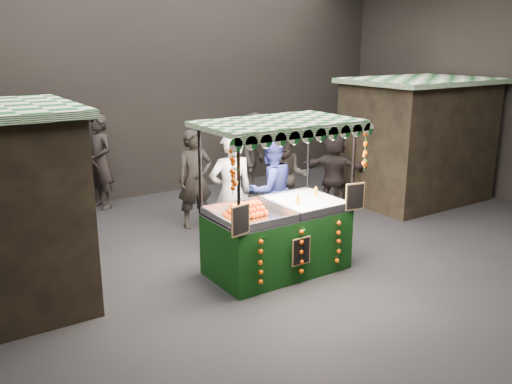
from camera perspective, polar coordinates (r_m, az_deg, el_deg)
ground at (r=8.55m, az=4.04°, el=-7.56°), size 12.00×12.00×0.00m
market_hall at (r=7.86m, az=4.52°, el=15.75°), size 12.10×10.10×5.05m
neighbour_stall_right at (r=12.19m, az=16.49°, el=5.28°), size 3.00×2.20×2.60m
juice_stall at (r=8.04m, az=2.42°, el=-3.66°), size 2.34×1.38×2.27m
vendor_grey at (r=8.72m, az=-2.63°, el=-0.18°), size 0.79×0.59×1.97m
vendor_blue at (r=9.23m, az=1.52°, el=0.20°), size 0.89×0.69×1.81m
shopper_0 at (r=10.02m, az=-6.41°, el=1.33°), size 0.71×0.52×1.81m
shopper_1 at (r=10.31m, az=3.23°, el=1.56°), size 1.06×1.02×1.72m
shopper_2 at (r=11.04m, az=-18.81°, el=1.96°), size 1.12×0.57×1.83m
shopper_3 at (r=12.26m, az=-0.17°, el=4.07°), size 1.31×1.30×1.82m
shopper_4 at (r=10.30m, az=-20.11°, el=0.85°), size 1.01×0.80×1.81m
shopper_5 at (r=11.38m, az=8.21°, el=2.33°), size 1.24×1.42×1.55m
shopper_6 at (r=11.56m, az=-16.01°, el=3.05°), size 0.63×0.80×1.93m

